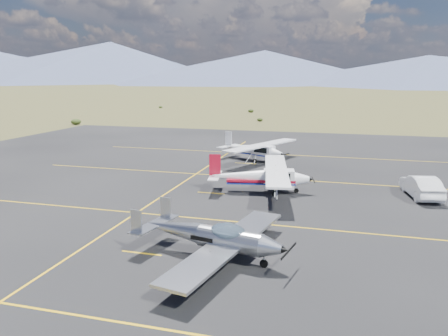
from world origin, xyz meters
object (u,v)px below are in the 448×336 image
at_px(aircraft_low_wing, 214,237).
at_px(sedan, 421,186).
at_px(aircraft_plain, 253,149).
at_px(aircraft_cessna, 261,176).

xyz_separation_m(aircraft_low_wing, sedan, (10.64, 13.39, -0.24)).
bearing_deg(aircraft_plain, aircraft_cessna, -50.97).
height_order(aircraft_low_wing, sedan, aircraft_low_wing).
bearing_deg(aircraft_cessna, aircraft_plain, 93.91).
distance_m(aircraft_plain, sedan, 16.75).
height_order(aircraft_cessna, aircraft_plain, aircraft_cessna).
xyz_separation_m(aircraft_cessna, sedan, (10.70, 1.69, -0.43)).
distance_m(aircraft_low_wing, aircraft_cessna, 11.71).
relative_size(aircraft_cessna, sedan, 2.32).
relative_size(aircraft_low_wing, aircraft_plain, 1.00).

